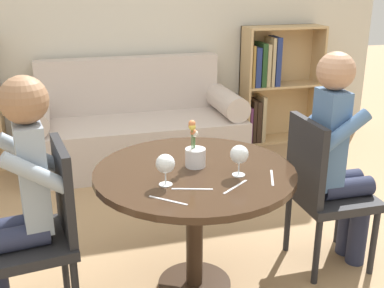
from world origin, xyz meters
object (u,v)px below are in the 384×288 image
(chair_right, at_px, (322,187))
(wine_glass_right, at_px, (239,155))
(flower_vase, at_px, (195,152))
(person_left, at_px, (18,199))
(chair_left, at_px, (42,228))
(bookshelf_right, at_px, (271,84))
(couch, at_px, (135,130))
(person_right, at_px, (339,157))
(wine_glass_left, at_px, (165,165))

(chair_right, xyz_separation_m, wine_glass_right, (-0.57, -0.16, 0.31))
(chair_right, distance_m, flower_vase, 0.80)
(chair_right, xyz_separation_m, person_left, (-1.61, -0.07, 0.17))
(person_left, bearing_deg, flower_vase, 88.32)
(person_left, height_order, flower_vase, person_left)
(chair_left, height_order, chair_right, same)
(bookshelf_right, distance_m, chair_right, 2.28)
(couch, bearing_deg, chair_left, -111.11)
(chair_right, relative_size, wine_glass_right, 5.80)
(chair_left, bearing_deg, person_left, -84.91)
(chair_left, bearing_deg, flower_vase, 87.56)
(couch, xyz_separation_m, flower_vase, (0.01, -1.90, 0.47))
(flower_vase, bearing_deg, chair_left, -174.96)
(chair_left, relative_size, flower_vase, 3.65)
(bookshelf_right, bearing_deg, chair_left, -134.36)
(person_left, distance_m, person_right, 1.70)
(person_right, bearing_deg, person_left, 92.66)
(person_left, bearing_deg, bookshelf_right, 127.30)
(couch, height_order, wine_glass_right, couch)
(person_left, xyz_separation_m, person_right, (1.70, 0.07, 0.00))
(bookshelf_right, distance_m, person_right, 2.26)
(chair_left, xyz_separation_m, chair_right, (1.52, 0.05, 0.00))
(couch, relative_size, chair_right, 2.09)
(flower_vase, bearing_deg, wine_glass_left, -136.31)
(couch, bearing_deg, flower_vase, -89.59)
(chair_right, bearing_deg, chair_left, 92.24)
(wine_glass_right, bearing_deg, chair_left, 173.81)
(couch, height_order, wine_glass_left, couch)
(person_right, bearing_deg, bookshelf_right, -14.67)
(person_left, bearing_deg, wine_glass_right, 77.90)
(person_left, bearing_deg, person_right, 85.01)
(couch, height_order, person_left, person_left)
(chair_right, distance_m, wine_glass_left, 1.01)
(bookshelf_right, bearing_deg, chair_right, -106.97)
(wine_glass_left, bearing_deg, wine_glass_right, 2.41)
(couch, bearing_deg, bookshelf_right, 10.57)
(bookshelf_right, height_order, flower_vase, bookshelf_right)
(chair_left, distance_m, wine_glass_left, 0.67)
(chair_right, xyz_separation_m, flower_vase, (-0.75, 0.01, 0.28))
(wine_glass_right, distance_m, flower_vase, 0.25)
(chair_right, relative_size, person_left, 0.73)
(person_right, bearing_deg, chair_right, 89.89)
(person_left, bearing_deg, couch, 149.47)
(person_right, distance_m, wine_glass_left, 1.05)
(flower_vase, bearing_deg, person_right, -0.94)
(bookshelf_right, bearing_deg, person_left, -135.22)
(chair_right, bearing_deg, person_left, 92.81)
(couch, distance_m, person_left, 2.19)
(chair_left, height_order, person_right, person_right)
(chair_left, xyz_separation_m, wine_glass_right, (0.95, -0.10, 0.31))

